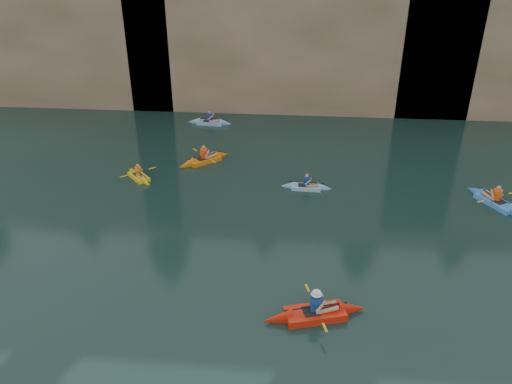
{
  "coord_description": "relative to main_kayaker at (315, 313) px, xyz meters",
  "views": [
    {
      "loc": [
        2.24,
        -13.23,
        11.83
      ],
      "look_at": [
        0.73,
        3.54,
        3.0
      ],
      "focal_mm": 35.0,
      "sensor_mm": 36.0,
      "label": 1
    }
  ],
  "objects": [
    {
      "name": "main_kayaker",
      "position": [
        0.0,
        0.0,
        0.0
      ],
      "size": [
        3.75,
        2.4,
        1.36
      ],
      "rotation": [
        0.0,
        0.0,
        0.28
      ],
      "color": "red",
      "rests_on": "ground"
    },
    {
      "name": "kayaker_ltblue_mid",
      "position": [
        -6.93,
        18.86,
        -0.04
      ],
      "size": [
        3.13,
        2.33,
        1.18
      ],
      "rotation": [
        0.0,
        0.0,
        -0.06
      ],
      "color": "#7DA6D1",
      "rests_on": "ground"
    },
    {
      "name": "kayaker_yellow",
      "position": [
        -9.3,
        10.13,
        -0.05
      ],
      "size": [
        2.19,
        2.29,
        1.04
      ],
      "rotation": [
        0.0,
        0.0,
        -0.83
      ],
      "color": "yellow",
      "rests_on": "ground"
    },
    {
      "name": "kayaker_orange",
      "position": [
        -6.17,
        12.55,
        -0.03
      ],
      "size": [
        2.98,
        2.75,
        1.26
      ],
      "rotation": [
        0.0,
        0.0,
        0.72
      ],
      "color": "orange",
      "rests_on": "ground"
    },
    {
      "name": "ground",
      "position": [
        -3.08,
        -0.14,
        -0.18
      ],
      "size": [
        160.0,
        160.0,
        0.0
      ],
      "primitive_type": "plane",
      "color": "black",
      "rests_on": "ground"
    },
    {
      "name": "kayaker_ltblue_near",
      "position": [
        -0.31,
        9.68,
        -0.05
      ],
      "size": [
        2.66,
        2.08,
        1.04
      ],
      "rotation": [
        0.0,
        0.0,
        -0.05
      ],
      "color": "#85BBDF",
      "rests_on": "ground"
    },
    {
      "name": "kayaker_blue_east",
      "position": [
        8.86,
        8.82,
        -0.03
      ],
      "size": [
        2.44,
        3.46,
        1.26
      ],
      "rotation": [
        0.0,
        0.0,
        2.1
      ],
      "color": "#4489E7",
      "rests_on": "ground"
    },
    {
      "name": "sea_cave_west",
      "position": [
        -21.08,
        21.81,
        1.82
      ],
      "size": [
        4.5,
        1.0,
        4.0
      ],
      "primitive_type": "cube",
      "color": "black",
      "rests_on": "ground"
    },
    {
      "name": "sea_cave_center",
      "position": [
        -7.08,
        21.81,
        1.42
      ],
      "size": [
        3.5,
        1.0,
        3.2
      ],
      "primitive_type": "cube",
      "color": "black",
      "rests_on": "ground"
    },
    {
      "name": "cliff_slab_center",
      "position": [
        -1.08,
        22.46,
        5.52
      ],
      "size": [
        24.0,
        2.4,
        11.4
      ],
      "primitive_type": "cube",
      "color": "tan",
      "rests_on": "ground"
    },
    {
      "name": "sea_cave_east",
      "position": [
        6.92,
        21.81,
        2.07
      ],
      "size": [
        5.0,
        1.0,
        4.5
      ],
      "primitive_type": "cube",
      "color": "black",
      "rests_on": "ground"
    },
    {
      "name": "cliff",
      "position": [
        -3.08,
        29.86,
        5.82
      ],
      "size": [
        70.0,
        16.0,
        12.0
      ],
      "primitive_type": "cube",
      "color": "tan",
      "rests_on": "ground"
    }
  ]
}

